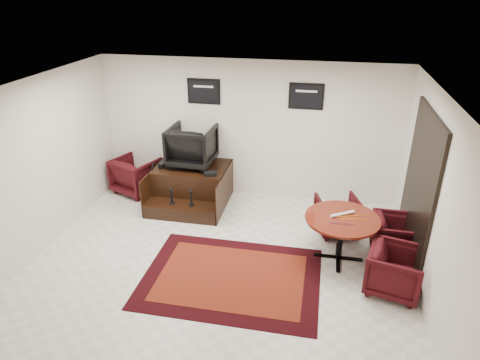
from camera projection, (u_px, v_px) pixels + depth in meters
The scene contains 16 objects.
ground at pixel (220, 260), 6.94m from camera, with size 6.00×6.00×0.00m, color silver.
room_shell at pixel (247, 158), 6.22m from camera, with size 6.02×5.02×2.81m.
area_rug at pixel (231, 277), 6.54m from camera, with size 2.67×2.00×0.01m.
shine_podium at pixel (192, 186), 8.66m from camera, with size 1.46×1.51×0.75m.
shine_chair at pixel (192, 144), 8.43m from camera, with size 0.87×0.81×0.89m, color black.
shoes_pair at pixel (165, 164), 8.51m from camera, with size 0.21×0.25×0.09m.
polish_kit at pixel (211, 173), 8.13m from camera, with size 0.23×0.16×0.08m, color black.
umbrella_black at pixel (149, 181), 8.58m from camera, with size 0.35×0.13×0.93m, color black, non-canonical shape.
umbrella_hooked at pixel (153, 179), 8.83m from camera, with size 0.30×0.11×0.80m, color black, non-canonical shape.
armchair_side at pixel (136, 173), 9.05m from camera, with size 0.82×0.77×0.85m, color black.
meeting_table at pixel (342, 223), 6.72m from camera, with size 1.17×1.17×0.76m.
table_chair_back at pixel (338, 214), 7.60m from camera, with size 0.71×0.66×0.73m, color black.
table_chair_window at pixel (396, 235), 6.96m from camera, with size 0.72×0.67×0.74m, color black.
table_chair_corner at pixel (396, 269), 6.12m from camera, with size 0.74×0.69×0.76m, color black.
paper_roll at pixel (342, 214), 6.73m from camera, with size 0.05×0.05×0.42m, color silver.
table_clutter at pixel (349, 219), 6.63m from camera, with size 0.57×0.38×0.01m.
Camera 1 is at (1.44, -5.56, 4.13)m, focal length 32.00 mm.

